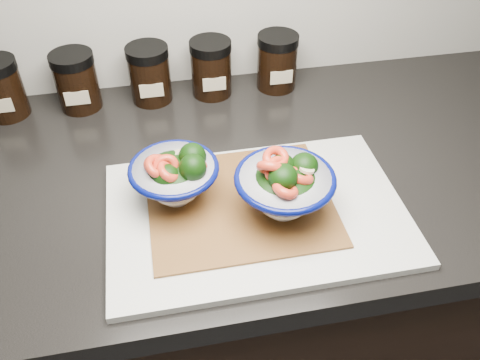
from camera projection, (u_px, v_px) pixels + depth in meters
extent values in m
cube|color=black|center=(184.00, 329.00, 1.16)|extent=(3.43, 0.58, 0.86)
cube|color=black|center=(165.00, 185.00, 0.86)|extent=(3.50, 0.60, 0.04)
cube|color=beige|center=(257.00, 213.00, 0.78)|extent=(0.45, 0.30, 0.01)
cube|color=brown|center=(240.00, 202.00, 0.78)|extent=(0.28, 0.24, 0.00)
cylinder|color=white|center=(176.00, 194.00, 0.78)|extent=(0.05, 0.05, 0.01)
ellipsoid|color=white|center=(176.00, 187.00, 0.77)|extent=(0.08, 0.08, 0.03)
torus|color=#040B4F|center=(174.00, 169.00, 0.75)|extent=(0.14, 0.14, 0.01)
torus|color=#040B4F|center=(174.00, 176.00, 0.76)|extent=(0.11, 0.11, 0.00)
ellipsoid|color=black|center=(174.00, 174.00, 0.76)|extent=(0.10, 0.10, 0.05)
ellipsoid|color=black|center=(193.00, 168.00, 0.73)|extent=(0.04, 0.04, 0.04)
cylinder|color=#477233|center=(193.00, 175.00, 0.74)|extent=(0.01, 0.01, 0.03)
ellipsoid|color=black|center=(166.00, 177.00, 0.73)|extent=(0.04, 0.04, 0.04)
cylinder|color=#477233|center=(167.00, 184.00, 0.74)|extent=(0.02, 0.01, 0.03)
ellipsoid|color=black|center=(193.00, 157.00, 0.75)|extent=(0.04, 0.04, 0.04)
cylinder|color=#477233|center=(193.00, 164.00, 0.76)|extent=(0.01, 0.01, 0.03)
torus|color=red|center=(157.00, 165.00, 0.74)|extent=(0.05, 0.04, 0.04)
torus|color=red|center=(194.00, 165.00, 0.74)|extent=(0.06, 0.06, 0.03)
torus|color=red|center=(165.00, 166.00, 0.73)|extent=(0.05, 0.04, 0.05)
torus|color=red|center=(156.00, 166.00, 0.73)|extent=(0.05, 0.04, 0.04)
torus|color=red|center=(168.00, 171.00, 0.73)|extent=(0.04, 0.05, 0.04)
cylinder|color=#CCBC8E|center=(175.00, 154.00, 0.77)|extent=(0.02, 0.02, 0.02)
cylinder|color=white|center=(283.00, 207.00, 0.76)|extent=(0.05, 0.05, 0.01)
ellipsoid|color=white|center=(284.00, 199.00, 0.75)|extent=(0.08, 0.08, 0.04)
torus|color=#040B4F|center=(285.00, 179.00, 0.73)|extent=(0.15, 0.15, 0.01)
torus|color=#040B4F|center=(285.00, 186.00, 0.74)|extent=(0.12, 0.12, 0.00)
ellipsoid|color=black|center=(285.00, 184.00, 0.73)|extent=(0.11, 0.11, 0.05)
ellipsoid|color=black|center=(282.00, 167.00, 0.74)|extent=(0.04, 0.04, 0.04)
cylinder|color=#477233|center=(282.00, 173.00, 0.75)|extent=(0.02, 0.02, 0.03)
ellipsoid|color=black|center=(304.00, 166.00, 0.74)|extent=(0.04, 0.04, 0.04)
cylinder|color=#477233|center=(303.00, 173.00, 0.75)|extent=(0.02, 0.01, 0.03)
ellipsoid|color=black|center=(283.00, 177.00, 0.70)|extent=(0.04, 0.04, 0.04)
cylinder|color=#477233|center=(282.00, 185.00, 0.71)|extent=(0.01, 0.01, 0.03)
torus|color=red|center=(277.00, 170.00, 0.72)|extent=(0.06, 0.06, 0.05)
torus|color=red|center=(276.00, 158.00, 0.72)|extent=(0.06, 0.06, 0.03)
torus|color=red|center=(285.00, 189.00, 0.69)|extent=(0.05, 0.05, 0.04)
torus|color=red|center=(299.00, 176.00, 0.72)|extent=(0.06, 0.06, 0.04)
torus|color=red|center=(271.00, 168.00, 0.71)|extent=(0.05, 0.04, 0.06)
cylinder|color=#CCBC8E|center=(307.00, 170.00, 0.72)|extent=(0.02, 0.02, 0.01)
cylinder|color=black|center=(3.00, 93.00, 0.95)|extent=(0.08, 0.08, 0.09)
cube|color=#C6B793|center=(0.00, 106.00, 0.93)|extent=(0.05, 0.00, 0.03)
cylinder|color=black|center=(77.00, 85.00, 0.97)|extent=(0.08, 0.08, 0.09)
cylinder|color=black|center=(71.00, 59.00, 0.93)|extent=(0.08, 0.08, 0.02)
cube|color=#C6B793|center=(77.00, 98.00, 0.95)|extent=(0.04, 0.00, 0.03)
cylinder|color=black|center=(150.00, 78.00, 0.99)|extent=(0.08, 0.08, 0.09)
cylinder|color=black|center=(147.00, 52.00, 0.95)|extent=(0.08, 0.08, 0.02)
cube|color=#C6B793|center=(152.00, 91.00, 0.97)|extent=(0.04, 0.00, 0.03)
cylinder|color=black|center=(211.00, 72.00, 1.01)|extent=(0.08, 0.08, 0.09)
cylinder|color=black|center=(210.00, 46.00, 0.97)|extent=(0.08, 0.08, 0.02)
cube|color=#C6B793|center=(214.00, 84.00, 0.98)|extent=(0.05, 0.00, 0.03)
cylinder|color=black|center=(277.00, 66.00, 1.03)|extent=(0.08, 0.08, 0.09)
cylinder|color=black|center=(278.00, 40.00, 0.99)|extent=(0.08, 0.08, 0.02)
cube|color=#C6B793|center=(281.00, 77.00, 1.00)|extent=(0.05, 0.00, 0.03)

